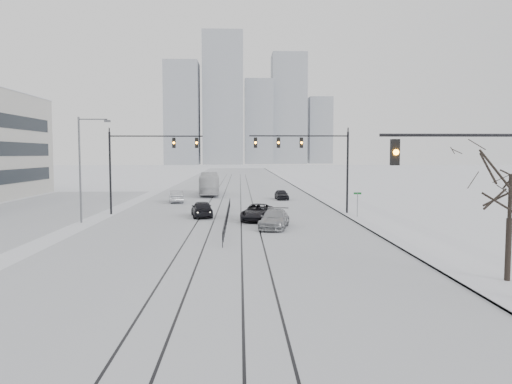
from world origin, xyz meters
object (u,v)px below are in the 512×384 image
at_px(traffic_mast_near, 492,188).
at_px(sedan_nb_front, 257,212).
at_px(sedan_nb_far, 282,195).
at_px(sedan_sb_inner, 202,209).
at_px(box_truck, 209,184).
at_px(sedan_nb_right, 274,219).
at_px(bare_tree, 511,185).
at_px(sedan_sb_outer, 176,196).

height_order(traffic_mast_near, sedan_nb_front, traffic_mast_near).
distance_m(sedan_nb_front, sedan_nb_far, 20.35).
height_order(traffic_mast_near, sedan_sb_inner, traffic_mast_near).
height_order(sedan_nb_far, box_truck, box_truck).
bearing_deg(sedan_nb_far, box_truck, 138.31).
bearing_deg(sedan_nb_front, sedan_nb_right, -64.41).
bearing_deg(box_truck, sedan_nb_far, 139.34).
relative_size(sedan_sb_inner, sedan_nb_far, 1.20).
height_order(traffic_mast_near, bare_tree, traffic_mast_near).
distance_m(sedan_nb_right, sedan_nb_far, 24.82).
distance_m(sedan_sb_inner, sedan_nb_far, 19.58).
height_order(sedan_sb_outer, sedan_nb_far, sedan_sb_outer).
bearing_deg(sedan_sb_inner, traffic_mast_near, 106.82).
distance_m(sedan_sb_outer, sedan_nb_front, 19.04).
xyz_separation_m(traffic_mast_near, sedan_nb_right, (-6.97, 20.17, -3.83)).
bearing_deg(sedan_nb_far, traffic_mast_near, -88.79).
distance_m(bare_tree, sedan_nb_front, 24.56).
bearing_deg(sedan_sb_outer, bare_tree, 106.49).
bearing_deg(sedan_nb_right, box_truck, 113.87).
height_order(sedan_sb_inner, sedan_sb_outer, sedan_sb_inner).
xyz_separation_m(sedan_nb_far, box_truck, (-9.74, 7.44, 0.94)).
relative_size(bare_tree, sedan_nb_front, 1.17).
relative_size(sedan_sb_inner, sedan_nb_right, 0.90).
bearing_deg(sedan_sb_inner, sedan_nb_far, -125.97).
height_order(bare_tree, sedan_nb_front, bare_tree).
height_order(bare_tree, sedan_nb_far, bare_tree).
bearing_deg(sedan_nb_far, bare_tree, -85.15).
bearing_deg(sedan_nb_front, bare_tree, -52.67).
bearing_deg(traffic_mast_near, bare_tree, 51.24).
bearing_deg(sedan_sb_inner, sedan_sb_outer, -82.45).
distance_m(sedan_nb_front, box_truck, 28.08).
relative_size(traffic_mast_near, sedan_sb_outer, 1.54).
bearing_deg(box_truck, traffic_mast_near, 101.78).
bearing_deg(sedan_sb_outer, sedan_sb_inner, 95.75).
height_order(sedan_sb_outer, box_truck, box_truck).
bearing_deg(traffic_mast_near, sedan_sb_outer, 112.75).
relative_size(sedan_sb_outer, sedan_nb_front, 0.87).
height_order(traffic_mast_near, sedan_nb_right, traffic_mast_near).
distance_m(traffic_mast_near, sedan_nb_front, 26.44).
relative_size(traffic_mast_near, sedan_nb_front, 1.34).
xyz_separation_m(bare_tree, box_truck, (-16.48, 49.29, -2.91)).
bearing_deg(sedan_nb_far, sedan_nb_right, -100.41).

